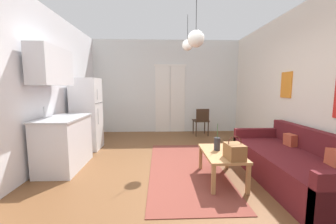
{
  "coord_description": "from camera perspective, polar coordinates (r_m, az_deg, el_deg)",
  "views": [
    {
      "loc": [
        -0.21,
        -3.07,
        1.42
      ],
      "look_at": [
        -0.03,
        1.58,
        0.86
      ],
      "focal_mm": 22.07,
      "sensor_mm": 36.0,
      "label": 1
    }
  ],
  "objects": [
    {
      "name": "couch",
      "position": [
        3.68,
        31.89,
        -12.5
      ],
      "size": [
        0.95,
        2.18,
        0.78
      ],
      "color": "#5B191E",
      "rests_on": "ground_plane"
    },
    {
      "name": "pendant_lamp_near",
      "position": [
        2.96,
        7.73,
        19.41
      ],
      "size": [
        0.22,
        0.22,
        0.92
      ],
      "color": "black"
    },
    {
      "name": "accent_chair",
      "position": [
        6.14,
        9.19,
        -2.15
      ],
      "size": [
        0.45,
        0.44,
        0.8
      ],
      "rotation": [
        0.0,
        0.0,
        3.23
      ],
      "color": "#382619",
      "rests_on": "ground_plane"
    },
    {
      "name": "wall_left",
      "position": [
        3.71,
        -36.75,
        5.72
      ],
      "size": [
        0.12,
        7.13,
        2.87
      ],
      "color": "silver",
      "rests_on": "ground_plane"
    },
    {
      "name": "coffee_table",
      "position": [
        3.32,
        14.58,
        -11.59
      ],
      "size": [
        0.55,
        0.94,
        0.44
      ],
      "color": "#B27F4C",
      "rests_on": "ground_plane"
    },
    {
      "name": "ground_plane",
      "position": [
        3.41,
        1.63,
        -18.72
      ],
      "size": [
        5.11,
        7.53,
        0.1
      ],
      "primitive_type": "cube",
      "color": "brown"
    },
    {
      "name": "bamboo_vase",
      "position": [
        3.34,
        13.4,
        -8.56
      ],
      "size": [
        0.1,
        0.1,
        0.42
      ],
      "color": "#2D2D33",
      "rests_on": "coffee_table"
    },
    {
      "name": "wall_back",
      "position": [
        6.58,
        -0.4,
        6.89
      ],
      "size": [
        4.71,
        0.13,
        2.87
      ],
      "color": "silver",
      "rests_on": "ground_plane"
    },
    {
      "name": "refrigerator",
      "position": [
        5.07,
        -21.48,
        -0.52
      ],
      "size": [
        0.59,
        0.6,
        1.63
      ],
      "color": "white",
      "rests_on": "ground_plane"
    },
    {
      "name": "area_rug",
      "position": [
        3.79,
        4.88,
        -15.11
      ],
      "size": [
        1.24,
        2.83,
        0.01
      ],
      "primitive_type": "cube",
      "color": "brown",
      "rests_on": "ground_plane"
    },
    {
      "name": "wall_right",
      "position": [
        3.96,
        37.34,
        5.67
      ],
      "size": [
        0.12,
        7.13,
        2.87
      ],
      "color": "silver",
      "rests_on": "ground_plane"
    },
    {
      "name": "kitchen_counter",
      "position": [
        4.04,
        -27.4,
        -3.0
      ],
      "size": [
        0.63,
        1.11,
        2.08
      ],
      "color": "silver",
      "rests_on": "ground_plane"
    },
    {
      "name": "pendant_lamp_far",
      "position": [
        4.45,
        5.38,
        17.91
      ],
      "size": [
        0.22,
        0.22,
        0.71
      ],
      "color": "black"
    },
    {
      "name": "handbag",
      "position": [
        3.01,
        17.9,
        -10.26
      ],
      "size": [
        0.24,
        0.31,
        0.32
      ],
      "color": "brown",
      "rests_on": "coffee_table"
    }
  ]
}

